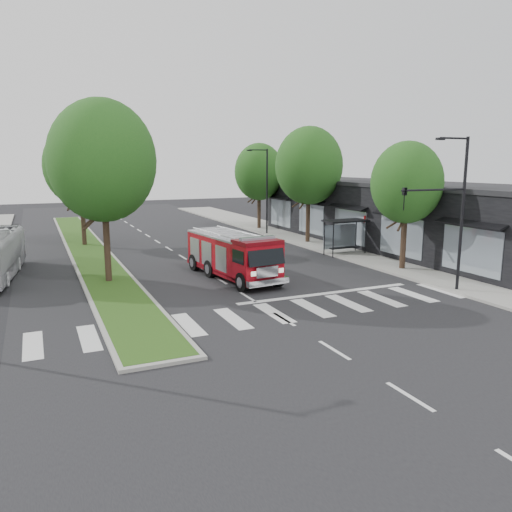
{
  "coord_description": "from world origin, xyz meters",
  "views": [
    {
      "loc": [
        -9.58,
        -22.51,
        6.68
      ],
      "look_at": [
        1.1,
        1.44,
        1.8
      ],
      "focal_mm": 35.0,
      "sensor_mm": 36.0,
      "label": 1
    }
  ],
  "objects": [
    {
      "name": "streetlight_right_far",
      "position": [
        10.35,
        20.0,
        4.48
      ],
      "size": [
        2.11,
        0.2,
        8.0
      ],
      "color": "black",
      "rests_on": "ground"
    },
    {
      "name": "ground",
      "position": [
        0.0,
        0.0,
        0.0
      ],
      "size": [
        140.0,
        140.0,
        0.0
      ],
      "primitive_type": "plane",
      "color": "black",
      "rests_on": "ground"
    },
    {
      "name": "bus_shelter",
      "position": [
        11.2,
        8.15,
        2.04
      ],
      "size": [
        3.2,
        1.6,
        2.61
      ],
      "color": "black",
      "rests_on": "ground"
    },
    {
      "name": "tree_median_near",
      "position": [
        -6.0,
        6.0,
        6.81
      ],
      "size": [
        5.8,
        5.8,
        10.16
      ],
      "color": "black",
      "rests_on": "ground"
    },
    {
      "name": "median",
      "position": [
        -6.0,
        18.0,
        0.08
      ],
      "size": [
        3.0,
        50.0,
        0.15
      ],
      "color": "gray",
      "rests_on": "ground"
    },
    {
      "name": "tree_median_far",
      "position": [
        -6.0,
        20.0,
        6.49
      ],
      "size": [
        5.6,
        5.6,
        9.72
      ],
      "color": "black",
      "rests_on": "ground"
    },
    {
      "name": "tree_right_far",
      "position": [
        11.5,
        24.0,
        5.84
      ],
      "size": [
        5.0,
        5.0,
        8.73
      ],
      "color": "black",
      "rests_on": "ground"
    },
    {
      "name": "sidewalk_right",
      "position": [
        12.5,
        10.0,
        0.07
      ],
      "size": [
        5.0,
        80.0,
        0.15
      ],
      "primitive_type": "cube",
      "color": "gray",
      "rests_on": "ground"
    },
    {
      "name": "tree_right_near",
      "position": [
        11.5,
        2.0,
        5.51
      ],
      "size": [
        4.4,
        4.4,
        8.05
      ],
      "color": "black",
      "rests_on": "ground"
    },
    {
      "name": "storefront_row",
      "position": [
        17.0,
        10.0,
        2.5
      ],
      "size": [
        8.0,
        30.0,
        5.0
      ],
      "primitive_type": "cube",
      "color": "black",
      "rests_on": "ground"
    },
    {
      "name": "tree_right_mid",
      "position": [
        11.5,
        14.0,
        6.49
      ],
      "size": [
        5.6,
        5.6,
        9.72
      ],
      "color": "black",
      "rests_on": "ground"
    },
    {
      "name": "streetlight_right_near",
      "position": [
        9.61,
        -3.5,
        4.67
      ],
      "size": [
        4.08,
        0.22,
        8.0
      ],
      "color": "black",
      "rests_on": "ground"
    },
    {
      "name": "fire_engine",
      "position": [
        0.88,
        4.37,
        1.36
      ],
      "size": [
        3.36,
        8.38,
        2.83
      ],
      "rotation": [
        0.0,
        0.0,
        0.12
      ],
      "color": "#5A040B",
      "rests_on": "ground"
    }
  ]
}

